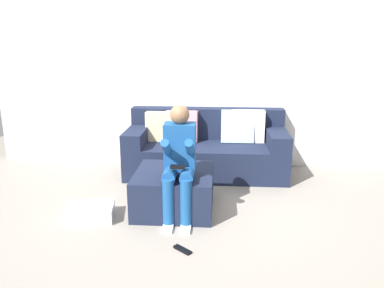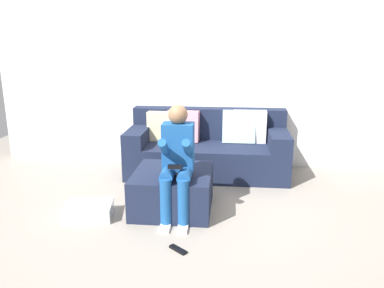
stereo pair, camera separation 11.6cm
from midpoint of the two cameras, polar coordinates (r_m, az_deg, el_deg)
name	(u,v)px [view 2 (the right image)]	position (r m, az deg, el deg)	size (l,w,h in m)	color
ground_plane	(182,225)	(3.80, -0.58, -12.01)	(7.48, 7.48, 0.00)	gray
wall_back	(199,67)	(5.37, 1.75, 11.31)	(5.75, 0.10, 2.75)	white
couch_sectional	(208,148)	(5.13, 2.97, -0.65)	(2.08, 0.87, 0.85)	#192138
ottoman	(173,190)	(4.07, -2.04, -6.88)	(0.80, 0.83, 0.41)	#192138
person_seated	(177,158)	(3.74, -1.35, -2.17)	(0.31, 0.57, 1.13)	#194C8C
storage_bin	(88,211)	(4.05, -14.36, -9.63)	(0.47, 0.36, 0.14)	silver
remote_near_ottoman	(178,249)	(3.38, -1.06, -15.43)	(0.18, 0.05, 0.02)	black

